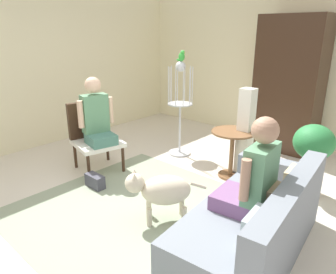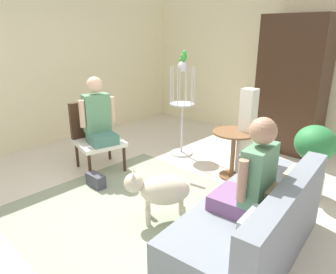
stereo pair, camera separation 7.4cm
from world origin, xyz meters
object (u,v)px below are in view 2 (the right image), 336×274
at_px(person_on_armchair, 98,116).
at_px(dog, 161,190).
at_px(bird_cage_stand, 182,110).
at_px(potted_plant, 314,154).
at_px(person_on_couch, 252,177).
at_px(armoire_cabinet, 292,86).
at_px(round_end_table, 233,147).
at_px(parrot, 184,56).
at_px(armchair, 95,131).
at_px(column_lamp, 246,134).
at_px(couch, 253,224).
at_px(handbag, 96,180).

bearing_deg(person_on_armchair, dog, -12.11).
bearing_deg(bird_cage_stand, potted_plant, 0.71).
xyz_separation_m(person_on_couch, armoire_cabinet, (-0.88, 2.83, 0.34)).
bearing_deg(potted_plant, bird_cage_stand, -179.29).
distance_m(person_on_couch, round_end_table, 1.61).
xyz_separation_m(dog, parrot, (-1.09, 1.61, 1.22)).
bearing_deg(potted_plant, armchair, -154.59).
bearing_deg(column_lamp, round_end_table, -122.38).
relative_size(armchair, armoire_cabinet, 0.44).
xyz_separation_m(couch, person_on_couch, (-0.04, -0.04, 0.47)).
height_order(couch, handbag, couch).
relative_size(couch, round_end_table, 2.75).
bearing_deg(person_on_armchair, column_lamp, 37.71).
relative_size(person_on_armchair, potted_plant, 1.01).
relative_size(couch, column_lamp, 1.48).
xyz_separation_m(bird_cage_stand, potted_plant, (2.06, 0.03, -0.20)).
xyz_separation_m(person_on_armchair, parrot, (0.47, 1.28, 0.76)).
height_order(round_end_table, potted_plant, potted_plant).
bearing_deg(person_on_armchair, couch, -2.58).
distance_m(bird_cage_stand, potted_plant, 2.07).
distance_m(person_on_couch, parrot, 2.60).
xyz_separation_m(couch, dog, (-0.96, -0.22, 0.08)).
xyz_separation_m(armchair, round_end_table, (1.69, 1.07, -0.10)).
distance_m(person_on_armchair, column_lamp, 2.07).
distance_m(parrot, armoire_cabinet, 1.86).
bearing_deg(armoire_cabinet, potted_plant, -56.37).
xyz_separation_m(dog, potted_plant, (0.95, 1.64, 0.19)).
bearing_deg(handbag, column_lamp, 52.89).
bearing_deg(handbag, potted_plant, 38.39).
distance_m(parrot, column_lamp, 1.51).
bearing_deg(bird_cage_stand, person_on_armchair, -109.33).
bearing_deg(person_on_armchair, parrot, 69.91).
distance_m(column_lamp, handbag, 2.11).
relative_size(person_on_couch, person_on_armchair, 0.97).
relative_size(armchair, potted_plant, 1.08).
height_order(round_end_table, armoire_cabinet, armoire_cabinet).
distance_m(person_on_armchair, potted_plant, 2.84).
xyz_separation_m(couch, armoire_cabinet, (-0.92, 2.79, 0.81)).
relative_size(dog, potted_plant, 0.74).
bearing_deg(armoire_cabinet, dog, -90.74).
xyz_separation_m(potted_plant, handbag, (-2.11, -1.67, -0.47)).
relative_size(column_lamp, armoire_cabinet, 0.56).
distance_m(potted_plant, armoire_cabinet, 1.73).
bearing_deg(armchair, round_end_table, 32.28).
distance_m(couch, bird_cage_stand, 2.54).
bearing_deg(round_end_table, parrot, 170.62).
distance_m(couch, person_on_armchair, 2.58).
xyz_separation_m(armchair, handbag, (0.55, -0.41, -0.46)).
bearing_deg(person_on_couch, bird_cage_stand, 144.83).
distance_m(armchair, person_on_armchair, 0.32).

